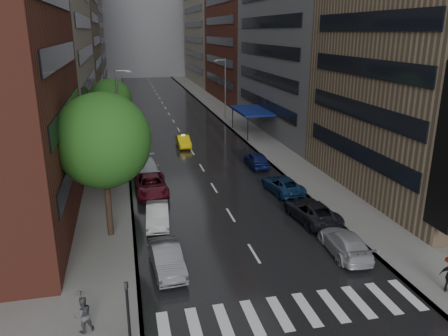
% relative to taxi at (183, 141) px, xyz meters
% --- Properties ---
extents(ground, '(220.00, 220.00, 0.00)m').
position_rel_taxi_xyz_m(ground, '(0.63, -30.63, -0.66)').
color(ground, gray).
rests_on(ground, ground).
extents(road, '(14.00, 140.00, 0.01)m').
position_rel_taxi_xyz_m(road, '(0.63, 19.37, -0.66)').
color(road, black).
rests_on(road, ground).
extents(sidewalk_left, '(4.00, 140.00, 0.15)m').
position_rel_taxi_xyz_m(sidewalk_left, '(-8.37, 19.37, -0.59)').
color(sidewalk_left, gray).
rests_on(sidewalk_left, ground).
extents(sidewalk_right, '(4.00, 140.00, 0.15)m').
position_rel_taxi_xyz_m(sidewalk_right, '(9.63, 19.37, -0.59)').
color(sidewalk_right, gray).
rests_on(sidewalk_right, ground).
extents(crosswalk, '(13.15, 2.80, 0.01)m').
position_rel_taxi_xyz_m(crosswalk, '(0.83, -32.63, -0.65)').
color(crosswalk, silver).
rests_on(crosswalk, ground).
extents(buildings_left, '(8.00, 108.00, 38.00)m').
position_rel_taxi_xyz_m(buildings_left, '(-14.37, 28.16, 15.32)').
color(buildings_left, maroon).
rests_on(buildings_left, ground).
extents(buildings_right, '(8.05, 109.10, 36.00)m').
position_rel_taxi_xyz_m(buildings_right, '(15.63, 26.07, 14.37)').
color(buildings_right, '#937A5B').
rests_on(buildings_right, ground).
extents(building_far, '(40.00, 14.00, 32.00)m').
position_rel_taxi_xyz_m(building_far, '(0.63, 87.37, 15.34)').
color(building_far, slate).
rests_on(building_far, ground).
extents(tree_near, '(6.01, 6.01, 9.58)m').
position_rel_taxi_xyz_m(tree_near, '(-7.97, -22.22, 5.89)').
color(tree_near, '#382619').
rests_on(tree_near, ground).
extents(tree_mid, '(4.91, 4.91, 7.83)m').
position_rel_taxi_xyz_m(tree_mid, '(-7.97, -11.78, 4.69)').
color(tree_mid, '#382619').
rests_on(tree_mid, ground).
extents(tree_far, '(4.89, 4.89, 7.80)m').
position_rel_taxi_xyz_m(tree_far, '(-7.97, 3.06, 4.67)').
color(tree_far, '#382619').
rests_on(tree_far, ground).
extents(taxi, '(1.45, 4.04, 1.33)m').
position_rel_taxi_xyz_m(taxi, '(0.00, 0.00, 0.00)').
color(taxi, yellow).
rests_on(taxi, ground).
extents(parked_cars_left, '(2.65, 22.67, 1.55)m').
position_rel_taxi_xyz_m(parked_cars_left, '(-4.77, -16.75, 0.09)').
color(parked_cars_left, slate).
rests_on(parked_cars_left, ground).
extents(parked_cars_right, '(2.99, 23.11, 1.54)m').
position_rel_taxi_xyz_m(parked_cars_right, '(6.03, -19.80, 0.06)').
color(parked_cars_right, '#A5A5AA').
rests_on(parked_cars_right, ground).
extents(ped_black_umbrella, '(1.03, 0.98, 2.09)m').
position_rel_taxi_xyz_m(ped_black_umbrella, '(-8.97, -32.03, 0.72)').
color(ped_black_umbrella, '#47484C').
rests_on(ped_black_umbrella, sidewalk_left).
extents(traffic_light, '(0.18, 0.15, 3.45)m').
position_rel_taxi_xyz_m(traffic_light, '(-6.97, -34.01, 1.57)').
color(traffic_light, black).
rests_on(traffic_light, sidewalk_left).
extents(street_lamp_left, '(1.74, 0.22, 9.00)m').
position_rel_taxi_xyz_m(street_lamp_left, '(-7.09, -0.63, 4.23)').
color(street_lamp_left, gray).
rests_on(street_lamp_left, sidewalk_left).
extents(street_lamp_right, '(1.74, 0.22, 9.00)m').
position_rel_taxi_xyz_m(street_lamp_right, '(8.35, 14.37, 4.23)').
color(street_lamp_right, gray).
rests_on(street_lamp_right, sidewalk_right).
extents(awning, '(4.00, 8.00, 3.12)m').
position_rel_taxi_xyz_m(awning, '(9.61, 4.37, 2.47)').
color(awning, navy).
rests_on(awning, sidewalk_right).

